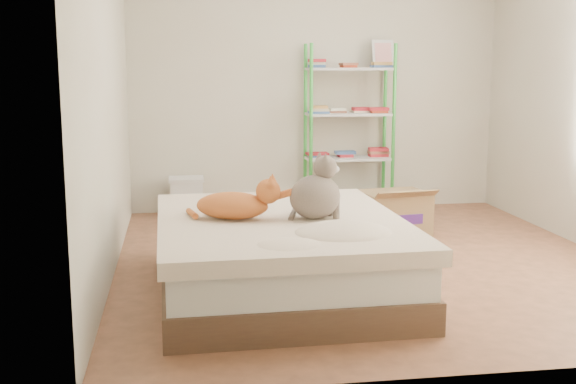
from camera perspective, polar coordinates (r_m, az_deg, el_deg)
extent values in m
cube|color=#A76B4A|center=(5.64, 6.21, -5.41)|extent=(3.80, 4.20, 0.01)
cube|color=beige|center=(7.48, 2.22, 8.55)|extent=(3.80, 0.01, 2.60)
cube|color=beige|center=(3.45, 15.65, 6.40)|extent=(3.80, 0.01, 2.60)
cube|color=beige|center=(5.27, -14.09, 7.62)|extent=(0.01, 4.20, 2.60)
cube|color=brown|center=(4.84, -0.63, -6.76)|extent=(1.59, 1.97, 0.19)
cube|color=silver|center=(4.79, -0.64, -4.42)|extent=(1.54, 1.91, 0.21)
cube|color=beige|center=(4.75, -0.64, -2.61)|extent=(1.62, 2.01, 0.10)
cylinder|color=green|center=(7.11, 1.83, 4.84)|extent=(0.04, 0.04, 1.70)
cylinder|color=green|center=(7.43, 1.38, 5.07)|extent=(0.04, 0.04, 1.70)
cylinder|color=green|center=(7.31, 8.34, 4.89)|extent=(0.04, 0.04, 1.70)
cylinder|color=green|center=(7.62, 7.63, 5.11)|extent=(0.04, 0.04, 1.70)
cube|color=silver|center=(7.46, 4.75, -0.76)|extent=(0.86, 0.34, 0.02)
cube|color=silver|center=(7.39, 4.80, 2.67)|extent=(0.86, 0.34, 0.02)
cube|color=silver|center=(7.34, 4.85, 6.15)|extent=(0.86, 0.34, 0.02)
cube|color=silver|center=(7.33, 4.90, 9.67)|extent=(0.86, 0.34, 0.02)
cube|color=#B1212B|center=(7.39, 2.49, -0.39)|extent=(0.20, 0.16, 0.09)
cube|color=#B1212B|center=(7.52, 6.97, -0.26)|extent=(0.20, 0.16, 0.09)
cube|color=#B1212B|center=(7.32, 2.52, 3.08)|extent=(0.20, 0.16, 0.09)
cube|color=#B1212B|center=(7.38, 4.80, 3.11)|extent=(0.20, 0.16, 0.09)
cube|color=#B1212B|center=(7.46, 7.05, 3.14)|extent=(0.20, 0.16, 0.09)
cube|color=#B1212B|center=(7.28, 2.54, 6.60)|extent=(0.20, 0.16, 0.09)
cube|color=#B1212B|center=(7.32, 4.09, 6.60)|extent=(0.20, 0.16, 0.09)
cube|color=#B1212B|center=(7.37, 5.62, 6.60)|extent=(0.20, 0.16, 0.09)
cube|color=#B1212B|center=(7.42, 7.12, 6.60)|extent=(0.20, 0.16, 0.09)
cube|color=#B1212B|center=(7.26, 2.57, 10.14)|extent=(0.20, 0.16, 0.09)
cube|color=#B1212B|center=(7.33, 4.91, 10.12)|extent=(0.20, 0.16, 0.09)
cube|color=#B1212B|center=(7.40, 7.20, 10.07)|extent=(0.20, 0.16, 0.09)
cube|color=silver|center=(7.47, 7.51, 10.79)|extent=(0.22, 0.09, 0.28)
cube|color=#D4363C|center=(7.46, 7.54, 10.80)|extent=(0.17, 0.06, 0.21)
cube|color=olive|center=(6.44, 8.35, -1.71)|extent=(0.61, 0.52, 0.39)
cube|color=#421E74|center=(6.22, 8.69, -2.21)|extent=(0.33, 0.05, 0.09)
cube|color=olive|center=(6.19, 8.99, -0.35)|extent=(0.58, 0.24, 0.12)
cube|color=silver|center=(7.21, -8.01, -0.53)|extent=(0.31, 0.27, 0.36)
cube|color=silver|center=(7.18, -8.05, 1.02)|extent=(0.34, 0.30, 0.03)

